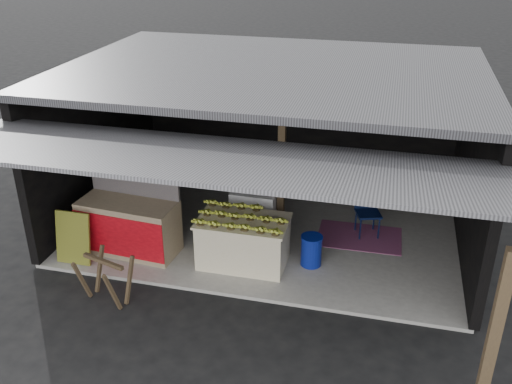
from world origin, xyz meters
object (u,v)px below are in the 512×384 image
(water_barrel, at_px, (311,251))
(sawhorse, at_px, (105,275))
(neighbor_stall, at_px, (129,224))
(white_crate, at_px, (254,213))
(plastic_chair, at_px, (367,207))
(banana_table, at_px, (243,242))

(water_barrel, bearing_deg, sawhorse, -149.69)
(neighbor_stall, height_order, sawhorse, neighbor_stall)
(white_crate, relative_size, sawhorse, 1.08)
(water_barrel, distance_m, plastic_chair, 1.57)
(sawhorse, distance_m, plastic_chair, 4.74)
(white_crate, distance_m, plastic_chair, 2.05)
(banana_table, relative_size, plastic_chair, 1.68)
(sawhorse, bearing_deg, water_barrel, 46.84)
(sawhorse, bearing_deg, neighbor_stall, 116.68)
(sawhorse, relative_size, water_barrel, 1.61)
(white_crate, xyz_separation_m, water_barrel, (1.16, -0.74, -0.19))
(neighbor_stall, bearing_deg, sawhorse, -75.31)
(sawhorse, xyz_separation_m, plastic_chair, (3.68, 3.00, 0.11))
(banana_table, height_order, sawhorse, banana_table)
(neighbor_stall, xyz_separation_m, water_barrel, (3.12, 0.29, -0.26))
(white_crate, bearing_deg, plastic_chair, 17.31)
(neighbor_stall, relative_size, sawhorse, 2.09)
(white_crate, distance_m, neighbor_stall, 2.21)
(banana_table, distance_m, neighbor_stall, 2.01)
(white_crate, bearing_deg, water_barrel, -31.48)
(white_crate, relative_size, water_barrel, 1.74)
(white_crate, height_order, plastic_chair, plastic_chair)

